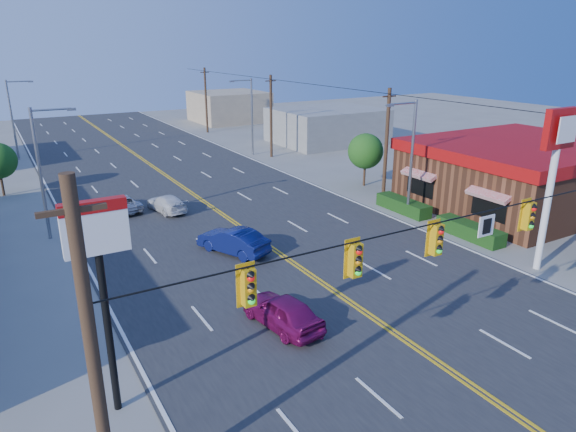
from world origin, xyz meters
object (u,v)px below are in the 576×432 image
pizza_hut_sign (100,265)px  car_blue (233,242)px  kfc (520,174)px  car_silver (120,204)px  signal_span (458,248)px  car_magenta (282,312)px  car_white (167,204)px  kfc_pylon (555,158)px

pizza_hut_sign → car_blue: 14.09m
kfc → car_silver: size_ratio=3.95×
signal_span → car_magenta: bearing=122.7°
car_blue → car_silver: (-3.76, 11.09, -0.15)m
car_magenta → car_silver: bearing=-91.7°
kfc → car_silver: kfc is taller
kfc → car_white: (-23.03, 11.45, -1.80)m
kfc_pylon → car_silver: bearing=128.7°
kfc_pylon → car_magenta: kfc_pylon is taller
pizza_hut_sign → car_white: size_ratio=1.72×
signal_span → pizza_hut_sign: 11.60m
car_blue → kfc: bearing=150.4°
signal_span → kfc: (20.02, 12.00, -2.51)m
car_white → car_silver: (-2.83, 1.70, -0.00)m
car_blue → car_silver: size_ratio=1.07×
signal_span → car_silver: size_ratio=5.89×
kfc → car_blue: 22.27m
car_blue → pizza_hut_sign: bearing=24.6°
kfc_pylon → car_magenta: 15.78m
signal_span → kfc_pylon: bearing=19.8°
pizza_hut_sign → signal_span: bearing=-20.2°
signal_span → car_white: signal_span is taller
kfc_pylon → pizza_hut_sign: bearing=180.0°
kfc → car_silver: (-25.86, 13.15, -1.81)m
kfc → car_white: 25.79m
car_blue → kfc_pylon: bearing=118.4°
kfc → car_magenta: kfc is taller
pizza_hut_sign → car_white: 21.48m
car_white → car_silver: bearing=-40.2°
car_magenta → car_silver: (-2.21, 19.48, -0.13)m
kfc_pylon → car_blue: (-13.21, 10.06, -5.32)m
car_blue → car_white: (-0.92, 9.39, -0.15)m
car_blue → car_white: bearing=-108.6°
signal_span → pizza_hut_sign: (-10.88, 4.00, 0.30)m
signal_span → kfc: bearing=30.9°
car_magenta → car_silver: 19.61m
kfc → car_blue: bearing=174.7°
pizza_hut_sign → car_silver: 22.22m
kfc → car_blue: size_ratio=3.69×
pizza_hut_sign → car_silver: size_ratio=1.66×
pizza_hut_sign → car_blue: bearing=48.9°
signal_span → car_white: (-3.01, 23.45, -4.31)m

